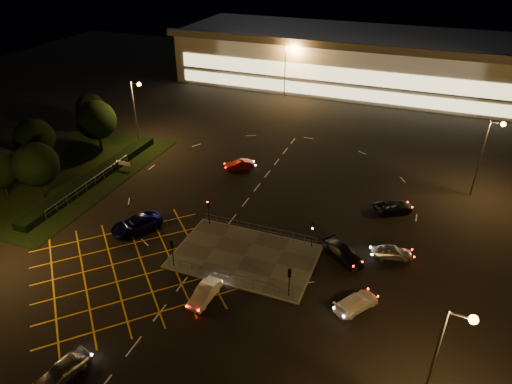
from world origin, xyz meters
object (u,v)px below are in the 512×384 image
(signal_nw, at_px, (208,207))
(car_approach_white, at_px, (356,302))
(signal_se, at_px, (289,277))
(signal_ne, at_px, (313,229))
(car_east_grey, at_px, (394,207))
(car_far_dkgrey, at_px, (343,253))
(car_circ_red, at_px, (240,165))
(signal_sw, at_px, (172,248))
(car_right_silver, at_px, (392,252))
(car_near_silver, at_px, (63,369))
(car_left_blue, at_px, (136,224))
(car_queue_white, at_px, (205,293))

(signal_nw, xyz_separation_m, car_approach_white, (18.01, -7.16, -1.72))
(signal_se, distance_m, signal_ne, 7.99)
(car_east_grey, distance_m, car_approach_white, 17.65)
(car_far_dkgrey, height_order, car_approach_white, car_far_dkgrey)
(signal_ne, height_order, car_circ_red, signal_ne)
(signal_ne, xyz_separation_m, car_far_dkgrey, (3.50, -0.63, -1.65))
(signal_se, bearing_deg, signal_nw, -33.65)
(signal_sw, bearing_deg, signal_ne, -146.35)
(signal_se, relative_size, signal_ne, 1.00)
(signal_sw, relative_size, signal_ne, 1.00)
(car_approach_white, bearing_deg, car_circ_red, -11.91)
(signal_sw, bearing_deg, car_far_dkgrey, -154.62)
(car_right_silver, distance_m, car_circ_red, 25.66)
(car_near_silver, bearing_deg, car_right_silver, 61.01)
(signal_se, height_order, car_left_blue, signal_se)
(signal_ne, xyz_separation_m, car_circ_red, (-14.15, 14.09, -1.72))
(car_left_blue, height_order, car_far_dkgrey, car_left_blue)
(car_left_blue, height_order, car_right_silver, car_left_blue)
(signal_ne, bearing_deg, signal_sw, -146.35)
(car_right_silver, relative_size, car_approach_white, 0.89)
(car_near_silver, distance_m, car_circ_red, 36.34)
(car_queue_white, bearing_deg, car_left_blue, 153.18)
(car_circ_red, xyz_separation_m, car_east_grey, (21.40, -3.65, 0.01))
(car_queue_white, bearing_deg, car_east_grey, 60.13)
(car_far_dkgrey, bearing_deg, car_circ_red, 86.00)
(car_far_dkgrey, xyz_separation_m, car_approach_white, (2.51, -6.53, -0.06))
(car_far_dkgrey, distance_m, car_circ_red, 22.99)
(car_near_silver, distance_m, car_east_grey, 38.58)
(car_far_dkgrey, height_order, car_right_silver, car_far_dkgrey)
(car_left_blue, height_order, car_circ_red, car_left_blue)
(car_circ_red, xyz_separation_m, car_approach_white, (20.16, -21.25, 0.00))
(car_far_dkgrey, bearing_deg, car_right_silver, -30.75)
(signal_se, xyz_separation_m, car_queue_white, (-7.05, -3.01, -1.68))
(car_right_silver, bearing_deg, car_queue_white, 114.54)
(car_left_blue, relative_size, car_right_silver, 1.42)
(signal_ne, bearing_deg, car_far_dkgrey, -10.25)
(car_far_dkgrey, relative_size, car_right_silver, 1.23)
(signal_nw, xyz_separation_m, car_east_grey, (19.25, 10.44, -1.71))
(signal_nw, relative_size, car_queue_white, 0.76)
(car_right_silver, bearing_deg, signal_nw, 79.26)
(car_near_silver, bearing_deg, car_east_grey, 71.08)
(car_circ_red, bearing_deg, car_near_silver, -30.47)
(car_queue_white, height_order, car_approach_white, car_queue_white)
(signal_sw, xyz_separation_m, car_circ_red, (-2.15, 22.08, -1.72))
(car_circ_red, bearing_deg, signal_ne, 13.23)
(car_queue_white, xyz_separation_m, car_far_dkgrey, (10.55, 10.36, 0.03))
(signal_nw, height_order, signal_ne, same)
(car_queue_white, bearing_deg, signal_nw, 118.09)
(signal_se, bearing_deg, signal_sw, 0.00)
(signal_sw, distance_m, car_circ_red, 22.25)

